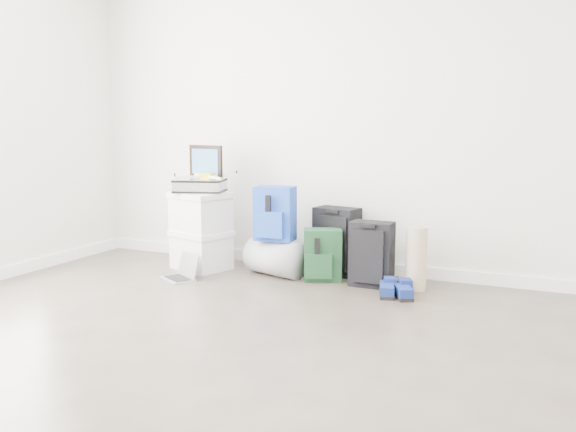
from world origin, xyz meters
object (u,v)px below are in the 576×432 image
at_px(duffel_bag, 276,257).
at_px(laptop, 182,273).
at_px(carry_on, 371,254).
at_px(large_suitcase, 336,241).
at_px(briefcase, 200,186).
at_px(boxes_stack, 201,230).

height_order(duffel_bag, laptop, duffel_bag).
bearing_deg(carry_on, large_suitcase, 146.37).
bearing_deg(large_suitcase, laptop, -136.99).
distance_m(briefcase, carry_on, 1.60).
xyz_separation_m(duffel_bag, laptop, (-0.65, -0.43, -0.10)).
bearing_deg(laptop, duffel_bag, 63.85).
bearing_deg(carry_on, briefcase, -178.01).
bearing_deg(large_suitcase, carry_on, -23.24).
bearing_deg(briefcase, boxes_stack, 163.63).
bearing_deg(carry_on, laptop, -163.41).
xyz_separation_m(carry_on, laptop, (-1.47, -0.41, -0.20)).
height_order(briefcase, large_suitcase, briefcase).
bearing_deg(large_suitcase, boxes_stack, -154.47).
bearing_deg(laptop, boxes_stack, 127.79).
relative_size(briefcase, large_suitcase, 0.72).
height_order(briefcase, laptop, briefcase).
distance_m(boxes_stack, duffel_bag, 0.73).
height_order(boxes_stack, duffel_bag, boxes_stack).
distance_m(briefcase, duffel_bag, 0.91).
distance_m(large_suitcase, carry_on, 0.46).
relative_size(briefcase, carry_on, 0.80).
relative_size(duffel_bag, carry_on, 0.96).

